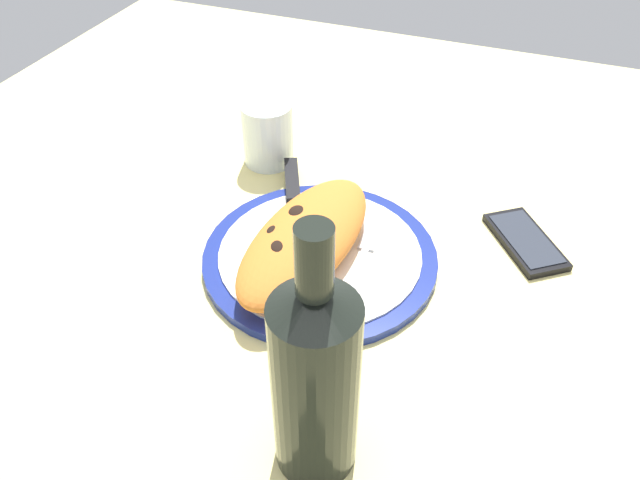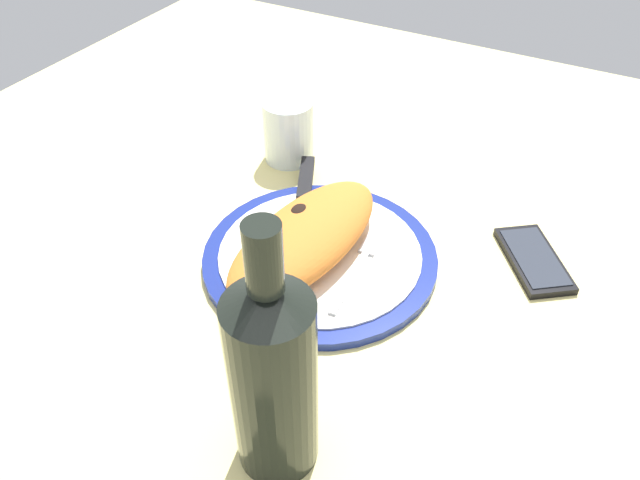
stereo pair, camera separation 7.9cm
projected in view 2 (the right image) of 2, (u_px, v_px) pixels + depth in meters
ground_plane at (320, 269)px, 82.41cm from camera, size 150.00×150.00×3.00cm
plate at (320, 256)px, 80.96cm from camera, size 30.32×30.32×1.51cm
calzone at (305, 238)px, 78.47cm from camera, size 28.16×14.32×5.30cm
fork at (360, 264)px, 78.37cm from camera, size 15.44×2.92×0.40cm
knife at (304, 192)px, 89.45cm from camera, size 22.46×11.85×1.20cm
smartphone at (534, 260)px, 80.72cm from camera, size 13.86×12.51×1.16cm
water_glass at (289, 135)px, 97.14cm from camera, size 7.75×7.75×9.81cm
wine_bottle at (273, 376)px, 53.21cm from camera, size 7.71×7.71×28.22cm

